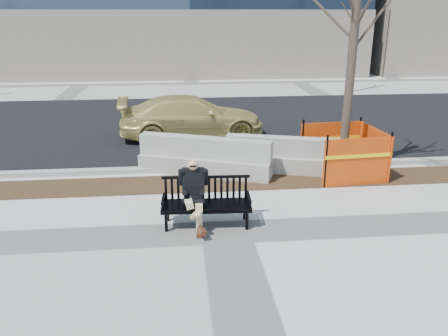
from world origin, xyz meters
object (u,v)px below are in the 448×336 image
Objects in this scene: seated_man at (194,224)px; jersey_barrier_left at (205,174)px; sedan at (192,137)px; jersey_barrier_right at (287,171)px; bench at (207,225)px; tree_fence at (341,174)px.

jersey_barrier_left is at bearing 85.02° from seated_man.
sedan is at bearing 91.12° from seated_man.
seated_man is 0.40× the size of jersey_barrier_right.
jersey_barrier_left is (0.15, 2.94, 0.00)m from bench.
seated_man is 2.90m from jersey_barrier_left.
bench is at bearing -11.19° from seated_man.
seated_man reaches higher than jersey_barrier_left.
tree_fence is (3.84, 2.49, 0.00)m from seated_man.
jersey_barrier_left is (0.39, 2.88, 0.00)m from seated_man.
tree_fence is at bearing 37.99° from bench.
bench is 3.70m from jersey_barrier_right.
sedan is at bearing 114.28° from jersey_barrier_left.
jersey_barrier_left is 2.13m from jersey_barrier_right.
seated_man reaches higher than bench.
sedan is (0.18, 6.48, 0.00)m from seated_man.
jersey_barrier_left reaches higher than bench.
sedan is (-0.05, 6.54, 0.00)m from bench.
bench is 6.54m from sedan.
sedan is 4.32m from jersey_barrier_right.
jersey_barrier_left is at bearing -164.37° from jersey_barrier_right.
tree_fence is 2.00× the size of jersey_barrier_right.
jersey_barrier_left is 1.06× the size of jersey_barrier_right.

